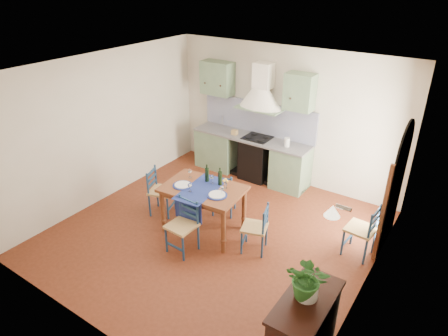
{
  "coord_description": "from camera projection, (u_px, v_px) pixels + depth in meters",
  "views": [
    {
      "loc": [
        3.31,
        -4.58,
        4.09
      ],
      "look_at": [
        -0.01,
        0.3,
        1.13
      ],
      "focal_mm": 32.0,
      "sensor_mm": 36.0,
      "label": 1
    }
  ],
  "objects": [
    {
      "name": "floor",
      "position": [
        215.0,
        233.0,
        6.88
      ],
      "size": [
        5.0,
        5.0,
        0.0
      ],
      "primitive_type": "plane",
      "color": "#4B1F10",
      "rests_on": "ground"
    },
    {
      "name": "back_wall",
      "position": [
        259.0,
        131.0,
        8.34
      ],
      "size": [
        5.0,
        0.96,
        2.8
      ],
      "color": "beige",
      "rests_on": "ground"
    },
    {
      "name": "right_wall",
      "position": [
        380.0,
        203.0,
        5.23
      ],
      "size": [
        0.26,
        5.0,
        2.8
      ],
      "color": "beige",
      "rests_on": "ground"
    },
    {
      "name": "left_wall",
      "position": [
        106.0,
        128.0,
        7.51
      ],
      "size": [
        0.04,
        5.0,
        2.8
      ],
      "primitive_type": "cube",
      "color": "beige",
      "rests_on": "ground"
    },
    {
      "name": "ceiling",
      "position": [
        212.0,
        70.0,
        5.62
      ],
      "size": [
        5.0,
        5.0,
        0.01
      ],
      "primitive_type": "cube",
      "color": "white",
      "rests_on": "back_wall"
    },
    {
      "name": "dining_table",
      "position": [
        203.0,
        193.0,
        6.63
      ],
      "size": [
        1.4,
        1.07,
        1.16
      ],
      "color": "brown",
      "rests_on": "ground"
    },
    {
      "name": "chair_near",
      "position": [
        183.0,
        225.0,
        6.28
      ],
      "size": [
        0.44,
        0.44,
        0.9
      ],
      "color": "navy",
      "rests_on": "ground"
    },
    {
      "name": "chair_far",
      "position": [
        224.0,
        193.0,
        7.25
      ],
      "size": [
        0.51,
        0.51,
        0.85
      ],
      "color": "navy",
      "rests_on": "ground"
    },
    {
      "name": "chair_left",
      "position": [
        160.0,
        191.0,
        7.27
      ],
      "size": [
        0.52,
        0.52,
        0.88
      ],
      "color": "navy",
      "rests_on": "ground"
    },
    {
      "name": "chair_right",
      "position": [
        256.0,
        228.0,
        6.28
      ],
      "size": [
        0.48,
        0.48,
        0.83
      ],
      "color": "navy",
      "rests_on": "ground"
    },
    {
      "name": "chair_spare",
      "position": [
        363.0,
        230.0,
        6.16
      ],
      "size": [
        0.46,
        0.46,
        0.91
      ],
      "color": "navy",
      "rests_on": "ground"
    },
    {
      "name": "sideboard",
      "position": [
        303.0,
        328.0,
        4.43
      ],
      "size": [
        0.5,
        1.05,
        0.94
      ],
      "color": "black",
      "rests_on": "ground"
    },
    {
      "name": "potted_plant",
      "position": [
        308.0,
        279.0,
        4.17
      ],
      "size": [
        0.53,
        0.48,
        0.5
      ],
      "primitive_type": "imported",
      "rotation": [
        0.0,
        0.0,
        0.23
      ],
      "color": "#2A6926",
      "rests_on": "sideboard"
    }
  ]
}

